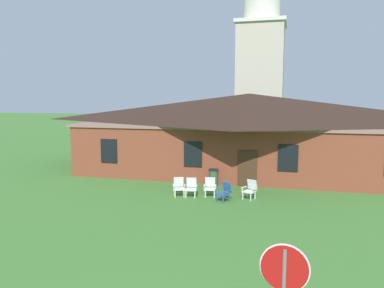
% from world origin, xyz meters
% --- Properties ---
extents(brick_building, '(22.64, 10.40, 5.36)m').
position_xyz_m(brick_building, '(0.00, 20.88, 2.73)').
color(brick_building, brown).
rests_on(brick_building, ground).
extents(dome_tower, '(5.18, 5.18, 18.71)m').
position_xyz_m(dome_tower, '(-0.47, 35.97, 8.53)').
color(dome_tower, '#BCB29E').
rests_on(dome_tower, ground).
extents(lawn_chair_by_porch, '(0.78, 0.83, 0.96)m').
position_xyz_m(lawn_chair_by_porch, '(-2.72, 12.93, 0.50)').
color(lawn_chair_by_porch, silver).
rests_on(lawn_chair_by_porch, ground).
extents(lawn_chair_near_door, '(0.70, 0.74, 0.96)m').
position_xyz_m(lawn_chair_near_door, '(-2.08, 12.98, 0.50)').
color(lawn_chair_near_door, white).
rests_on(lawn_chair_near_door, ground).
extents(lawn_chair_left_end, '(0.71, 0.75, 0.96)m').
position_xyz_m(lawn_chair_left_end, '(-1.15, 13.31, 0.50)').
color(lawn_chair_left_end, white).
rests_on(lawn_chair_left_end, ground).
extents(lawn_chair_middle, '(0.84, 0.87, 0.96)m').
position_xyz_m(lawn_chair_middle, '(-0.25, 12.50, 0.50)').
color(lawn_chair_middle, '#2D5693').
rests_on(lawn_chair_middle, ground).
extents(lawn_chair_right_end, '(0.80, 0.84, 0.96)m').
position_xyz_m(lawn_chair_right_end, '(0.93, 13.30, 0.50)').
color(lawn_chair_right_end, silver).
rests_on(lawn_chair_right_end, ground).
extents(trash_bin, '(0.56, 0.56, 0.98)m').
position_xyz_m(trash_bin, '(-1.42, 15.58, 0.50)').
color(trash_bin, '#335638').
rests_on(trash_bin, ground).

